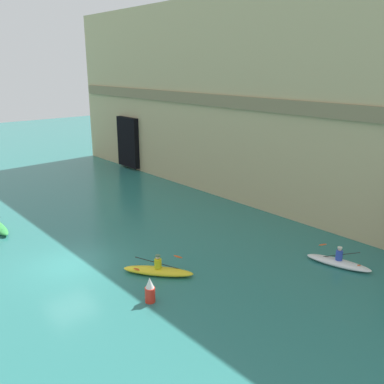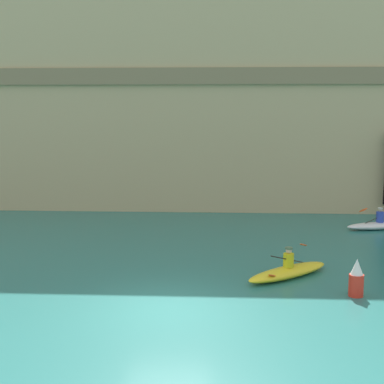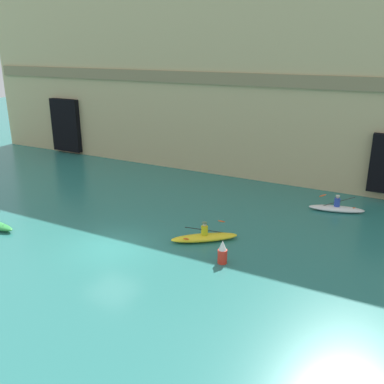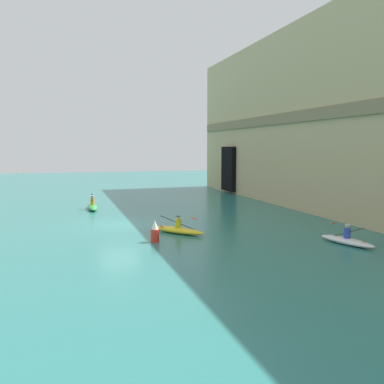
# 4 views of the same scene
# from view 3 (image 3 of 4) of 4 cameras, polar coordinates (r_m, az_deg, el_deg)

# --- Properties ---
(ground_plane) EXTENTS (120.00, 120.00, 0.00)m
(ground_plane) POSITION_cam_3_polar(r_m,az_deg,el_deg) (21.86, -10.80, -7.28)
(ground_plane) COLOR #28706B
(cliff_bluff) EXTENTS (44.58, 6.65, 14.60)m
(cliff_bluff) POSITION_cam_3_polar(r_m,az_deg,el_deg) (35.34, 4.31, 15.23)
(cliff_bluff) COLOR tan
(cliff_bluff) RESTS_ON ground
(kayak_yellow) EXTENTS (3.22, 2.82, 1.03)m
(kayak_yellow) POSITION_cam_3_polar(r_m,az_deg,el_deg) (22.10, 1.67, -6.01)
(kayak_yellow) COLOR yellow
(kayak_yellow) RESTS_ON ground
(kayak_white) EXTENTS (3.34, 1.58, 1.05)m
(kayak_white) POSITION_cam_3_polar(r_m,az_deg,el_deg) (27.35, 18.70, -2.05)
(kayak_white) COLOR white
(kayak_white) RESTS_ON ground
(marker_buoy) EXTENTS (0.44, 0.44, 1.15)m
(marker_buoy) POSITION_cam_3_polar(r_m,az_deg,el_deg) (19.86, 4.08, -8.07)
(marker_buoy) COLOR red
(marker_buoy) RESTS_ON ground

